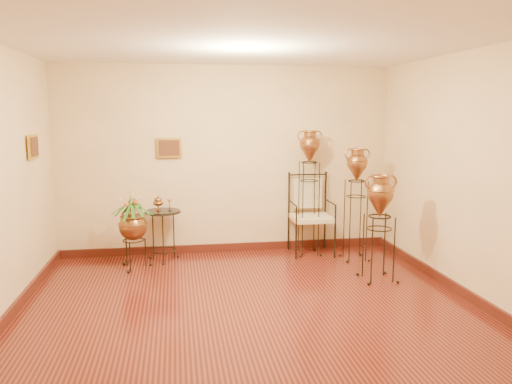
{
  "coord_description": "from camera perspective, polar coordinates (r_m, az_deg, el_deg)",
  "views": [
    {
      "loc": [
        -0.76,
        -4.94,
        2.1
      ],
      "look_at": [
        0.25,
        1.3,
        1.1
      ],
      "focal_mm": 35.0,
      "sensor_mm": 36.0,
      "label": 1
    }
  ],
  "objects": [
    {
      "name": "room_shell",
      "position": [
        5.02,
        -0.53,
        4.8
      ],
      "size": [
        5.02,
        5.02,
        2.81
      ],
      "color": "beige",
      "rests_on": "ground"
    },
    {
      "name": "armchair",
      "position": [
        7.52,
        6.35,
        -2.59
      ],
      "size": [
        0.68,
        0.64,
        1.19
      ],
      "rotation": [
        0.0,
        0.0,
        -0.02
      ],
      "color": "black",
      "rests_on": "ground"
    },
    {
      "name": "side_table",
      "position": [
        7.3,
        -10.55,
        -4.79
      ],
      "size": [
        0.66,
        0.66,
        0.92
      ],
      "rotation": [
        0.0,
        0.0,
        0.42
      ],
      "color": "black",
      "rests_on": "ground"
    },
    {
      "name": "amphora_short",
      "position": [
        6.47,
        13.9,
        -3.93
      ],
      "size": [
        0.51,
        0.51,
        1.37
      ],
      "rotation": [
        0.0,
        0.0,
        -0.27
      ],
      "color": "black",
      "rests_on": "ground"
    },
    {
      "name": "amphora_tall",
      "position": [
        7.44,
        6.07,
        0.1
      ],
      "size": [
        0.47,
        0.47,
        1.87
      ],
      "rotation": [
        0.0,
        0.0,
        -0.36
      ],
      "color": "black",
      "rests_on": "ground"
    },
    {
      "name": "ground",
      "position": [
        5.42,
        -0.43,
        -13.79
      ],
      "size": [
        5.0,
        5.0,
        0.0
      ],
      "primitive_type": "plane",
      "color": "maroon",
      "rests_on": "ground"
    },
    {
      "name": "amphora_mid",
      "position": [
        7.29,
        11.35,
        -1.28
      ],
      "size": [
        0.4,
        0.4,
        1.63
      ],
      "rotation": [
        0.0,
        0.0,
        -0.1
      ],
      "color": "black",
      "rests_on": "ground"
    },
    {
      "name": "planter_urn",
      "position": [
        6.97,
        -13.9,
        -3.42
      ],
      "size": [
        0.68,
        0.68,
        1.14
      ],
      "rotation": [
        0.0,
        0.0,
        -0.13
      ],
      "color": "black",
      "rests_on": "ground"
    }
  ]
}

